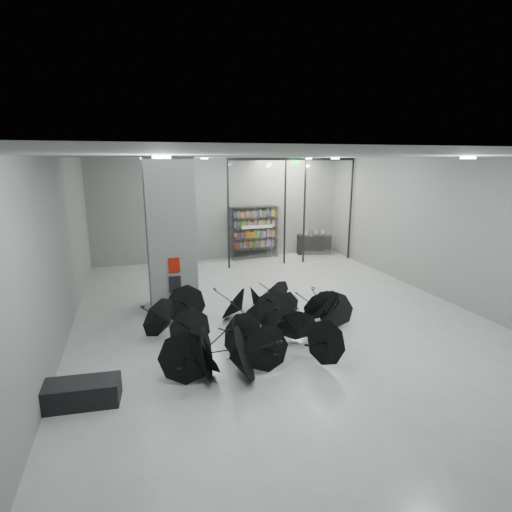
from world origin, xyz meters
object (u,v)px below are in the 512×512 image
object	(u,v)px
column	(170,235)
bookshelf	(254,232)
shop_counter	(314,244)
umbrella_cluster	(253,329)
bench	(80,393)

from	to	relation	value
column	bookshelf	world-z (taller)	column
shop_counter	umbrella_cluster	distance (m)	8.88
column	shop_counter	bearing A→B (deg)	36.13
bench	shop_counter	xyz separation A→B (m)	(8.35, 8.72, 0.22)
column	umbrella_cluster	distance (m)	3.48
shop_counter	umbrella_cluster	size ratio (longest dim) A/B	0.27
shop_counter	bench	bearing A→B (deg)	-120.38
bookshelf	shop_counter	world-z (taller)	bookshelf
bench	umbrella_cluster	bearing A→B (deg)	27.40
bench	bookshelf	distance (m)	10.51
bookshelf	shop_counter	bearing A→B (deg)	-9.82
umbrella_cluster	column	bearing A→B (deg)	118.37
bench	umbrella_cluster	size ratio (longest dim) A/B	0.24
bookshelf	bench	bearing A→B (deg)	-131.31
bench	bookshelf	world-z (taller)	bookshelf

